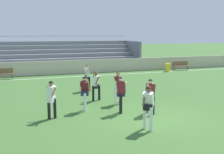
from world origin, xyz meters
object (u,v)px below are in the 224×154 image
player_dark_dropping_back (150,93)px  player_white_deep_cover (148,104)px  player_dark_wide_right (118,85)px  player_white_overlapping (96,83)px  player_dark_challenging (85,90)px  player_white_pressing_high (51,96)px  player_dark_on_ball (121,91)px  bench_near_wall_gap (181,65)px  trash_bin (168,67)px  player_white_trailing_run (87,75)px  soccer_ball (120,100)px  bench_far_left (1,73)px  bleacher_stand (48,56)px

player_dark_dropping_back → player_white_deep_cover: player_white_deep_cover is taller
player_dark_wide_right → player_white_overlapping: player_dark_wide_right is taller
player_dark_dropping_back → player_white_deep_cover: size_ratio=0.95×
player_dark_challenging → player_white_pressing_high: player_dark_challenging is taller
player_dark_dropping_back → player_dark_on_ball: size_ratio=0.95×
player_dark_wide_right → player_white_deep_cover: (-0.34, -4.09, -0.00)m
bench_near_wall_gap → trash_bin: 1.63m
player_dark_wide_right → player_white_overlapping: size_ratio=1.06×
player_dark_challenging → player_white_trailing_run: bearing=73.8°
player_white_trailing_run → player_dark_on_ball: bearing=-88.3°
bench_near_wall_gap → soccer_ball: bearing=-135.8°
bench_far_left → player_white_overlapping: player_white_overlapping is taller
soccer_ball → bench_near_wall_gap: bearing=44.2°
player_dark_dropping_back → soccer_ball: size_ratio=7.43×
soccer_ball → player_white_trailing_run: bearing=103.6°
player_dark_dropping_back → player_white_deep_cover: bearing=-119.4°
player_white_trailing_run → soccer_ball: size_ratio=7.78×
player_dark_wide_right → player_white_trailing_run: player_dark_wide_right is taller
player_dark_wide_right → soccer_ball: bearing=49.1°
player_white_overlapping → soccer_ball: (1.08, -0.90, -0.84)m
player_dark_challenging → soccer_ball: bearing=23.2°
player_dark_wide_right → player_dark_on_ball: bearing=-106.7°
player_dark_on_ball → player_dark_challenging: bearing=148.1°
player_white_pressing_high → player_dark_on_ball: player_dark_on_ball is taller
soccer_ball → player_dark_challenging: bearing=-156.8°
trash_bin → player_dark_wide_right: player_dark_wide_right is taller
player_dark_dropping_back → player_dark_challenging: 3.09m
bench_near_wall_gap → soccer_ball: 14.71m
player_white_deep_cover → soccer_ball: (0.57, 4.36, -0.91)m
player_white_overlapping → soccer_ball: size_ratio=7.33×
player_white_deep_cover → player_dark_on_ball: size_ratio=0.99×
bench_far_left → soccer_ball: 12.00m
player_white_overlapping → soccer_ball: player_white_overlapping is taller
player_white_overlapping → player_dark_challenging: size_ratio=0.97×
player_white_pressing_high → soccer_ball: 4.28m
player_dark_wide_right → player_white_pressing_high: (-3.61, -1.39, -0.04)m
trash_bin → player_dark_wide_right: (-9.17, -10.29, 0.63)m
player_white_trailing_run → player_white_deep_cover: same height
player_dark_dropping_back → player_white_deep_cover: (-1.07, -1.89, 0.06)m
player_dark_dropping_back → player_dark_on_ball: (-1.20, 0.60, 0.06)m
player_white_overlapping → player_dark_dropping_back: size_ratio=0.99×
player_white_pressing_high → player_dark_on_ball: (3.14, -0.21, 0.04)m
player_dark_wide_right → player_dark_challenging: size_ratio=1.03×
player_white_pressing_high → bench_far_left: bearing=101.4°
player_white_pressing_high → trash_bin: bearing=42.4°
bench_near_wall_gap → player_white_trailing_run: (-11.41, -6.64, 0.48)m
trash_bin → bench_near_wall_gap: bearing=8.2°
player_dark_challenging → soccer_ball: size_ratio=7.59×
bleacher_stand → player_dark_dropping_back: size_ratio=11.33×
soccer_ball → player_white_overlapping: bearing=140.4°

